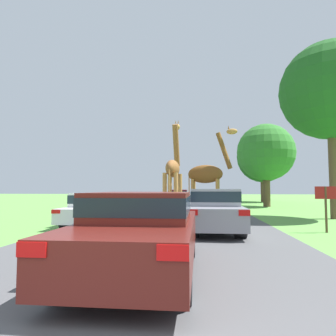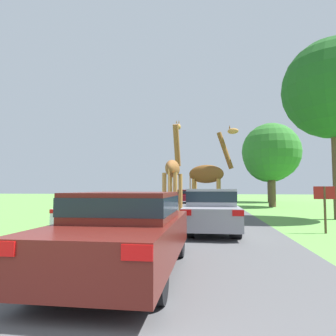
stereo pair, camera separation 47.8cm
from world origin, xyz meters
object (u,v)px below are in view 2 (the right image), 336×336
at_px(giraffe_companion, 209,175).
at_px(car_lead_maroon, 126,230).
at_px(giraffe_near_road, 173,172).
at_px(car_queue_left, 217,201).
at_px(tree_left_edge, 270,157).
at_px(tree_centre_back, 271,152).
at_px(car_queue_right, 185,196).
at_px(car_far_ahead, 145,202).
at_px(car_rear_follower, 94,208).
at_px(car_verge_right, 211,210).
at_px(sign_post, 325,200).
at_px(tree_right_cluster, 334,89).

xyz_separation_m(giraffe_companion, car_lead_maroon, (-1.50, -10.32, -1.48)).
bearing_deg(giraffe_companion, giraffe_near_road, -40.92).
distance_m(giraffe_near_road, car_queue_left, 6.91).
relative_size(tree_left_edge, tree_centre_back, 1.15).
bearing_deg(tree_left_edge, car_queue_right, -162.81).
relative_size(giraffe_companion, car_queue_right, 1.11).
height_order(car_far_ahead, car_rear_follower, car_rear_follower).
xyz_separation_m(car_far_ahead, tree_left_edge, (10.80, 16.77, 4.47)).
distance_m(car_verge_right, tree_left_edge, 25.71).
relative_size(car_queue_right, car_verge_right, 1.06).
height_order(car_rear_follower, tree_left_edge, tree_left_edge).
bearing_deg(sign_post, car_rear_follower, 172.60).
height_order(car_rear_follower, sign_post, sign_post).
height_order(car_queue_left, car_far_ahead, car_queue_left).
bearing_deg(giraffe_companion, tree_right_cluster, 102.66).
height_order(car_queue_left, car_rear_follower, car_rear_follower).
distance_m(car_rear_follower, tree_left_edge, 26.16).
height_order(car_lead_maroon, car_queue_left, car_lead_maroon).
height_order(car_lead_maroon, car_far_ahead, car_lead_maroon).
xyz_separation_m(car_far_ahead, tree_centre_back, (9.20, 7.78, 3.90)).
bearing_deg(giraffe_companion, car_queue_left, -175.85).
xyz_separation_m(car_lead_maroon, car_rear_follower, (-3.29, 6.72, -0.07)).
bearing_deg(car_far_ahead, car_rear_follower, -97.57).
relative_size(car_lead_maroon, sign_post, 2.87).
relative_size(car_queue_right, car_far_ahead, 1.04).
relative_size(giraffe_companion, tree_right_cluster, 0.52).
bearing_deg(car_lead_maroon, tree_centre_back, 71.98).
bearing_deg(car_verge_right, car_rear_follower, 163.87).
distance_m(car_verge_right, car_rear_follower, 5.07).
relative_size(giraffe_near_road, car_rear_follower, 1.30).
distance_m(tree_left_edge, sign_post, 24.65).
height_order(car_queue_left, tree_right_cluster, tree_right_cluster).
height_order(car_far_ahead, tree_right_cluster, tree_right_cluster).
height_order(car_verge_right, tree_left_edge, tree_left_edge).
relative_size(giraffe_companion, car_queue_left, 1.05).
distance_m(giraffe_companion, tree_right_cluster, 7.73).
xyz_separation_m(car_lead_maroon, car_queue_left, (2.02, 15.29, -0.07)).
distance_m(car_queue_left, car_verge_right, 10.00).
bearing_deg(giraffe_near_road, tree_centre_back, 64.72).
height_order(car_queue_right, tree_right_cluster, tree_right_cluster).
height_order(car_lead_maroon, tree_centre_back, tree_centre_back).
height_order(giraffe_near_road, giraffe_companion, giraffe_near_road).
distance_m(car_queue_right, sign_post, 22.21).
bearing_deg(car_queue_right, car_rear_follower, -96.36).
bearing_deg(car_queue_left, tree_centre_back, 49.00).
bearing_deg(car_rear_follower, car_queue_right, 83.64).
bearing_deg(car_lead_maroon, giraffe_companion, 81.75).
relative_size(car_verge_right, sign_post, 2.54).
bearing_deg(giraffe_companion, car_queue_right, -161.11).
distance_m(tree_left_edge, tree_centre_back, 9.15).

